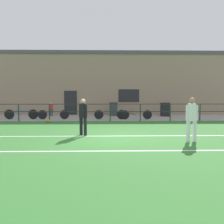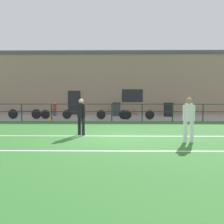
{
  "view_description": "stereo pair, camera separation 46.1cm",
  "coord_description": "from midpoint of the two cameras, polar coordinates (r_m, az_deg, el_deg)",
  "views": [
    {
      "loc": [
        -0.23,
        -9.49,
        1.73
      ],
      "look_at": [
        0.05,
        2.92,
        0.83
      ],
      "focal_mm": 37.74,
      "sensor_mm": 36.0,
      "label": 1
    },
    {
      "loc": [
        0.23,
        -9.49,
        1.73
      ],
      "look_at": [
        0.05,
        2.92,
        0.83
      ],
      "focal_mm": 37.74,
      "sensor_mm": 36.0,
      "label": 2
    }
  ],
  "objects": [
    {
      "name": "ground",
      "position": [
        9.65,
        -1.3,
        -6.32
      ],
      "size": [
        60.0,
        44.0,
        0.04
      ],
      "primitive_type": "cube",
      "color": "#33702D"
    },
    {
      "name": "field_line_touchline",
      "position": [
        9.99,
        -1.3,
        -5.83
      ],
      "size": [
        36.0,
        0.11,
        0.0
      ],
      "primitive_type": "cube",
      "color": "white",
      "rests_on": "ground"
    },
    {
      "name": "field_line_hash",
      "position": [
        7.38,
        -1.29,
        -9.42
      ],
      "size": [
        36.0,
        0.11,
        0.0
      ],
      "primitive_type": "cube",
      "color": "white",
      "rests_on": "ground"
    },
    {
      "name": "pavement_strip",
      "position": [
        18.08,
        -1.31,
        -1.32
      ],
      "size": [
        48.0,
        5.0,
        0.02
      ],
      "primitive_type": "cube",
      "color": "gray",
      "rests_on": "ground"
    },
    {
      "name": "perimeter_fence",
      "position": [
        15.52,
        -1.31,
        0.51
      ],
      "size": [
        36.07,
        0.07,
        1.15
      ],
      "color": "#193823",
      "rests_on": "ground"
    },
    {
      "name": "clubhouse_facade",
      "position": [
        21.72,
        -1.32,
        6.93
      ],
      "size": [
        28.0,
        2.56,
        5.56
      ],
      "color": "gray",
      "rests_on": "ground"
    },
    {
      "name": "player_goalkeeper",
      "position": [
        10.15,
        -8.32,
        -0.64
      ],
      "size": [
        0.37,
        0.29,
        1.57
      ],
      "rotation": [
        0.0,
        0.0,
        2.52
      ],
      "color": "black",
      "rests_on": "ground"
    },
    {
      "name": "player_striker",
      "position": [
        9.05,
        17.39,
        -1.13
      ],
      "size": [
        0.45,
        0.29,
        1.64
      ],
      "rotation": [
        0.0,
        0.0,
        3.19
      ],
      "color": "white",
      "rests_on": "ground"
    },
    {
      "name": "soccer_ball_spare",
      "position": [
        15.46,
        -16.08,
        -2.04
      ],
      "size": [
        0.22,
        0.22,
        0.22
      ],
      "primitive_type": "sphere",
      "color": "orange",
      "rests_on": "ground"
    },
    {
      "name": "spectator_child",
      "position": [
        19.73,
        -15.18,
        0.88
      ],
      "size": [
        0.3,
        0.2,
        1.12
      ],
      "rotation": [
        0.0,
        0.0,
        2.85
      ],
      "color": "#232D4C",
      "rests_on": "pavement_strip"
    },
    {
      "name": "bicycle_parked_0",
      "position": [
        16.64,
        -1.27,
        -0.59
      ],
      "size": [
        2.24,
        0.04,
        0.74
      ],
      "color": "black",
      "rests_on": "pavement_strip"
    },
    {
      "name": "bicycle_parked_1",
      "position": [
        17.88,
        -21.85,
        -0.48
      ],
      "size": [
        2.37,
        0.04,
        0.78
      ],
      "color": "black",
      "rests_on": "pavement_strip"
    },
    {
      "name": "bicycle_parked_2",
      "position": [
        17.22,
        -14.77,
        -0.57
      ],
      "size": [
        2.2,
        0.04,
        0.74
      ],
      "color": "black",
      "rests_on": "pavement_strip"
    },
    {
      "name": "bicycle_parked_4",
      "position": [
        16.62,
        5.05,
        -0.63
      ],
      "size": [
        2.24,
        0.04,
        0.73
      ],
      "color": "black",
      "rests_on": "pavement_strip"
    },
    {
      "name": "trash_bin_0",
      "position": [
        19.39,
        12.06,
        0.61
      ],
      "size": [
        0.68,
        0.58,
        1.09
      ],
      "color": "black",
      "rests_on": "pavement_strip"
    },
    {
      "name": "trash_bin_1",
      "position": [
        19.37,
        -0.36,
        0.72
      ],
      "size": [
        0.67,
        0.57,
        1.09
      ],
      "color": "#33383D",
      "rests_on": "pavement_strip"
    }
  ]
}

